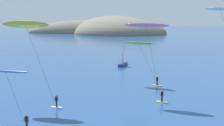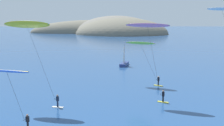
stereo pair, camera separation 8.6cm
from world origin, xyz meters
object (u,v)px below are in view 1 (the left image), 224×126
kitesurfer_blue (9,76)px  kitesurfer_pink (149,31)px  kitesurfer_lime (142,46)px  sailboat_near (124,63)px  kitesurfer_yellow (29,30)px  kitesurfer_white (224,16)px

kitesurfer_blue → kitesurfer_pink: 18.66m
kitesurfer_lime → kitesurfer_pink: bearing=-90.5°
kitesurfer_lime → sailboat_near: bearing=96.7°
kitesurfer_lime → kitesurfer_blue: 24.75m
sailboat_near → kitesurfer_pink: bearing=-85.7°
sailboat_near → kitesurfer_pink: size_ratio=0.55×
kitesurfer_lime → kitesurfer_pink: kitesurfer_pink is taller
kitesurfer_yellow → kitesurfer_blue: bearing=-90.7°
sailboat_near → kitesurfer_white: kitesurfer_white is taller
kitesurfer_white → kitesurfer_lime: 13.71m
kitesurfer_white → kitesurfer_yellow: bearing=-162.4°
kitesurfer_pink → kitesurfer_lime: bearing=89.5°
kitesurfer_yellow → kitesurfer_pink: 15.51m
kitesurfer_blue → kitesurfer_pink: bearing=32.1°
sailboat_near → kitesurfer_yellow: size_ratio=0.53×
kitesurfer_blue → kitesurfer_white: bearing=30.0°
kitesurfer_yellow → kitesurfer_white: bearing=17.6°
kitesurfer_lime → kitesurfer_pink: 10.08m
kitesurfer_lime → kitesurfer_blue: kitesurfer_lime is taller
kitesurfer_pink → kitesurfer_yellow: bearing=-171.3°
kitesurfer_yellow → kitesurfer_lime: 19.79m
kitesurfer_yellow → kitesurfer_pink: (15.33, 2.36, -0.27)m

